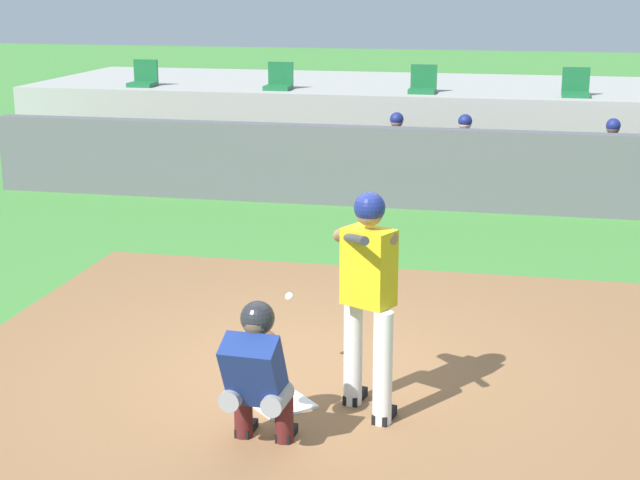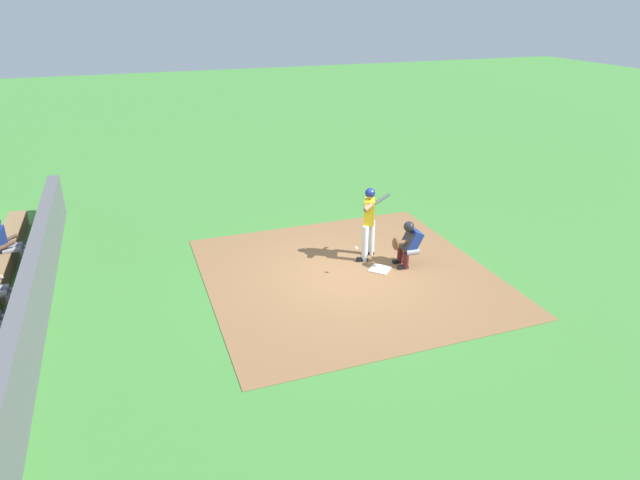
# 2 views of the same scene
# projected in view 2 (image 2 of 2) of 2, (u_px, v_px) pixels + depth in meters

# --- Properties ---
(ground_plane) EXTENTS (80.00, 80.00, 0.00)m
(ground_plane) POSITION_uv_depth(u_px,v_px,m) (348.00, 275.00, 12.67)
(ground_plane) COLOR #428438
(dirt_infield) EXTENTS (6.40, 6.40, 0.01)m
(dirt_infield) POSITION_uv_depth(u_px,v_px,m) (348.00, 275.00, 12.67)
(dirt_infield) COLOR olive
(dirt_infield) RESTS_ON ground
(home_plate) EXTENTS (0.62, 0.62, 0.02)m
(home_plate) POSITION_uv_depth(u_px,v_px,m) (380.00, 269.00, 12.91)
(home_plate) COLOR white
(home_plate) RESTS_ON dirt_infield
(batter_at_plate) EXTENTS (0.57, 0.89, 1.80)m
(batter_at_plate) POSITION_uv_depth(u_px,v_px,m) (369.00, 219.00, 13.09)
(batter_at_plate) COLOR silver
(batter_at_plate) RESTS_ON ground
(catcher_crouched) EXTENTS (0.50, 1.73, 1.13)m
(catcher_crouched) POSITION_uv_depth(u_px,v_px,m) (408.00, 242.00, 12.89)
(catcher_crouched) COLOR gray
(catcher_crouched) RESTS_ON ground
(dugout_wall) EXTENTS (13.00, 0.30, 1.20)m
(dugout_wall) POSITION_uv_depth(u_px,v_px,m) (33.00, 301.00, 10.40)
(dugout_wall) COLOR #59595E
(dugout_wall) RESTS_ON ground
(dugout_player_2) EXTENTS (0.49, 0.70, 1.30)m
(dugout_player_2) POSITION_uv_depth(u_px,v_px,m) (7.00, 241.00, 12.78)
(dugout_player_2) COLOR #939399
(dugout_player_2) RESTS_ON ground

